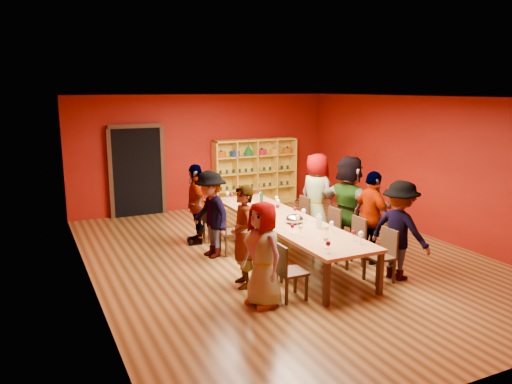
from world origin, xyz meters
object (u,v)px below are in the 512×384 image
(chair_person_left_0, at_px, (287,269))
(person_right_1, at_px, (372,217))
(person_right_2, at_px, (349,204))
(chair_person_right_3, at_px, (300,215))
(chair_person_right_2, at_px, (330,228))
(chair_person_left_1, at_px, (264,253))
(person_left_4, at_px, (196,204))
(person_left_1, at_px, (243,236))
(person_right_3, at_px, (317,195))
(wine_bottle, at_px, (261,197))
(person_right_0, at_px, (400,230))
(person_left_3, at_px, (211,214))
(chair_person_left_4, at_px, (210,218))
(chair_person_right_0, at_px, (384,252))
(shelving_unit, at_px, (255,169))
(chair_person_left_3, at_px, (227,229))
(person_left_0, at_px, (263,254))
(spittoon_bowl, at_px, (294,219))
(tasting_table, at_px, (285,222))
(chair_person_right_1, at_px, (354,239))

(chair_person_left_0, relative_size, person_right_1, 0.52)
(person_right_2, distance_m, chair_person_right_3, 1.29)
(chair_person_right_2, bearing_deg, chair_person_left_1, -156.59)
(chair_person_left_1, distance_m, person_left_4, 2.56)
(person_right_1, xyz_separation_m, chair_person_right_2, (-0.39, 0.77, -0.36))
(person_left_4, bearing_deg, person_right_1, 54.95)
(person_left_1, distance_m, person_right_3, 3.22)
(chair_person_right_3, xyz_separation_m, wine_bottle, (-0.69, 0.47, 0.36))
(person_right_0, distance_m, chair_person_right_2, 1.66)
(person_left_3, xyz_separation_m, person_right_0, (2.47, -2.39, 0.01))
(chair_person_left_4, relative_size, person_left_4, 0.54)
(chair_person_right_0, xyz_separation_m, person_right_2, (0.43, 1.60, 0.45))
(person_left_4, height_order, chair_person_right_2, person_left_4)
(wine_bottle, bearing_deg, person_right_3, -23.39)
(person_right_1, relative_size, wine_bottle, 5.93)
(shelving_unit, bearing_deg, person_left_1, -117.04)
(person_right_2, bearing_deg, chair_person_left_3, 59.82)
(person_left_4, distance_m, person_right_0, 4.13)
(chair_person_left_1, relative_size, chair_person_left_4, 1.00)
(shelving_unit, relative_size, chair_person_left_4, 2.70)
(person_left_0, bearing_deg, person_left_3, 165.71)
(chair_person_left_1, distance_m, chair_person_right_0, 1.99)
(person_left_1, height_order, person_right_0, person_right_0)
(chair_person_left_1, relative_size, chair_person_right_2, 1.00)
(person_left_3, bearing_deg, chair_person_left_1, 2.68)
(person_right_1, relative_size, spittoon_bowl, 5.27)
(person_left_0, bearing_deg, spittoon_bowl, 123.82)
(chair_person_right_3, bearing_deg, person_right_2, -69.35)
(person_left_0, distance_m, wine_bottle, 3.53)
(person_left_4, relative_size, chair_person_right_0, 1.86)
(chair_person_left_1, height_order, chair_person_left_3, same)
(person_left_3, bearing_deg, person_right_1, 49.13)
(person_left_3, bearing_deg, chair_person_left_3, 80.78)
(person_left_4, bearing_deg, tasting_table, 47.12)
(person_right_2, bearing_deg, shelving_unit, -11.48)
(chair_person_right_3, bearing_deg, chair_person_left_0, -123.95)
(person_right_1, xyz_separation_m, spittoon_bowl, (-1.29, 0.59, -0.03))
(chair_person_right_3, bearing_deg, spittoon_bowl, -124.41)
(person_left_4, xyz_separation_m, chair_person_right_3, (2.12, -0.60, -0.33))
(chair_person_left_1, distance_m, chair_person_left_4, 2.52)
(person_left_1, bearing_deg, chair_person_left_4, 179.69)
(chair_person_left_0, xyz_separation_m, person_right_2, (2.25, 1.58, 0.45))
(person_left_0, height_order, person_left_1, person_left_1)
(chair_person_left_1, bearing_deg, person_left_1, 180.00)
(person_left_1, xyz_separation_m, chair_person_right_2, (2.19, 0.79, -0.34))
(shelving_unit, height_order, chair_person_left_0, shelving_unit)
(person_left_3, bearing_deg, chair_person_left_0, -1.21)
(person_right_1, xyz_separation_m, chair_person_right_3, (-0.39, 1.90, -0.36))
(chair_person_left_4, height_order, chair_person_right_1, same)
(person_left_1, distance_m, person_left_4, 2.52)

